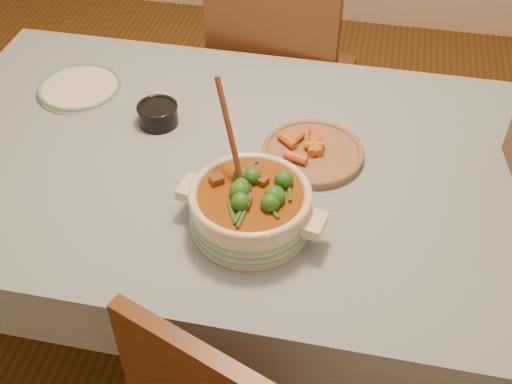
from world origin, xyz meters
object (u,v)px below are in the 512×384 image
(stew_casserole, at_px, (250,205))
(dining_table, at_px, (218,181))
(white_plate, at_px, (80,88))
(chair_far, at_px, (279,78))
(fried_plate, at_px, (313,151))
(condiment_bowl, at_px, (158,113))

(stew_casserole, bearing_deg, dining_table, 121.55)
(stew_casserole, xyz_separation_m, white_plate, (-0.64, 0.46, -0.06))
(chair_far, bearing_deg, fried_plate, 114.21)
(white_plate, distance_m, condiment_bowl, 0.31)
(stew_casserole, bearing_deg, condiment_bowl, 134.58)
(white_plate, xyz_separation_m, condiment_bowl, (0.29, -0.11, 0.02))
(condiment_bowl, xyz_separation_m, fried_plate, (0.46, -0.06, -0.02))
(stew_casserole, height_order, chair_far, stew_casserole)
(chair_far, bearing_deg, condiment_bowl, 74.05)
(white_plate, bearing_deg, stew_casserole, -35.77)
(white_plate, height_order, fried_plate, fried_plate)
(white_plate, bearing_deg, chair_far, 42.42)
(dining_table, relative_size, stew_casserole, 4.54)
(condiment_bowl, bearing_deg, fried_plate, -7.37)
(chair_far, bearing_deg, white_plate, 49.27)
(stew_casserole, relative_size, fried_plate, 1.12)
(dining_table, height_order, stew_casserole, stew_casserole)
(stew_casserole, bearing_deg, fried_plate, 69.39)
(stew_casserole, distance_m, fried_plate, 0.32)
(condiment_bowl, height_order, fried_plate, condiment_bowl)
(stew_casserole, distance_m, white_plate, 0.79)
(condiment_bowl, bearing_deg, dining_table, -29.21)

